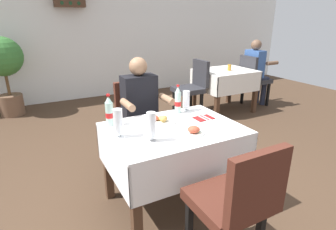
% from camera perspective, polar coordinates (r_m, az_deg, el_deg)
% --- Properties ---
extents(ground_plane, '(11.00, 11.00, 0.00)m').
position_cam_1_polar(ground_plane, '(2.65, 1.13, -18.46)').
color(ground_plane, '#473323').
extents(back_wall, '(11.00, 0.12, 2.94)m').
position_cam_1_polar(back_wall, '(6.00, -18.98, 17.14)').
color(back_wall, white).
rests_on(back_wall, ground).
extents(main_dining_table, '(1.12, 0.83, 0.76)m').
position_cam_1_polar(main_dining_table, '(2.39, 1.13, -6.56)').
color(main_dining_table, white).
rests_on(main_dining_table, ground).
extents(chair_far_diner_seat, '(0.44, 0.50, 0.97)m').
position_cam_1_polar(chair_far_diner_seat, '(3.07, -6.20, -1.05)').
color(chair_far_diner_seat, '#4C2319').
rests_on(chair_far_diner_seat, ground).
extents(chair_near_camera_side, '(0.44, 0.50, 0.97)m').
position_cam_1_polar(chair_near_camera_side, '(1.84, 13.98, -17.04)').
color(chair_near_camera_side, '#4C2319').
rests_on(chair_near_camera_side, ground).
extents(seated_diner_far, '(0.50, 0.46, 1.26)m').
position_cam_1_polar(seated_diner_far, '(2.92, -5.54, 1.15)').
color(seated_diner_far, '#282D42').
rests_on(seated_diner_far, ground).
extents(plate_near_camera, '(0.24, 0.24, 0.07)m').
position_cam_1_polar(plate_near_camera, '(2.19, 5.02, -3.34)').
color(plate_near_camera, white).
rests_on(plate_near_camera, main_dining_table).
extents(plate_far_diner, '(0.25, 0.25, 0.07)m').
position_cam_1_polar(plate_far_diner, '(2.43, -1.35, -0.99)').
color(plate_far_diner, white).
rests_on(plate_far_diner, main_dining_table).
extents(beer_glass_left, '(0.07, 0.07, 0.23)m').
position_cam_1_polar(beer_glass_left, '(2.02, -3.52, -2.42)').
color(beer_glass_left, white).
rests_on(beer_glass_left, main_dining_table).
extents(beer_glass_middle, '(0.07, 0.07, 0.23)m').
position_cam_1_polar(beer_glass_middle, '(2.12, -10.40, -1.68)').
color(beer_glass_middle, white).
rests_on(beer_glass_middle, main_dining_table).
extents(beer_glass_right, '(0.07, 0.07, 0.20)m').
position_cam_1_polar(beer_glass_right, '(2.70, 3.83, 3.02)').
color(beer_glass_right, white).
rests_on(beer_glass_right, main_dining_table).
extents(cola_bottle_primary, '(0.07, 0.07, 0.28)m').
position_cam_1_polar(cola_bottle_primary, '(2.37, -12.21, 0.67)').
color(cola_bottle_primary, silver).
rests_on(cola_bottle_primary, main_dining_table).
extents(cola_bottle_secondary, '(0.06, 0.06, 0.28)m').
position_cam_1_polar(cola_bottle_secondary, '(2.63, 2.09, 3.02)').
color(cola_bottle_secondary, silver).
rests_on(cola_bottle_secondary, main_dining_table).
extents(napkin_cutlery_set, '(0.17, 0.19, 0.01)m').
position_cam_1_polar(napkin_cutlery_set, '(2.53, 7.50, -0.60)').
color(napkin_cutlery_set, maroon).
rests_on(napkin_cutlery_set, main_dining_table).
extents(background_dining_table, '(0.97, 0.82, 0.76)m').
position_cam_1_polar(background_dining_table, '(5.05, 11.82, 7.13)').
color(background_dining_table, white).
rests_on(background_dining_table, ground).
extents(background_chair_left, '(0.50, 0.44, 0.97)m').
position_cam_1_polar(background_chair_left, '(4.65, 5.16, 6.19)').
color(background_chair_left, '#2D2D33').
rests_on(background_chair_left, ground).
extents(background_chair_right, '(0.50, 0.44, 0.97)m').
position_cam_1_polar(background_chair_right, '(5.51, 17.43, 7.51)').
color(background_chair_right, '#2D2D33').
rests_on(background_chair_right, ground).
extents(background_patron, '(0.46, 0.50, 1.26)m').
position_cam_1_polar(background_patron, '(5.52, 17.97, 9.13)').
color(background_patron, '#282D42').
rests_on(background_patron, ground).
extents(background_table_tumbler, '(0.06, 0.06, 0.11)m').
position_cam_1_polar(background_table_tumbler, '(4.96, 12.75, 9.70)').
color(background_table_tumbler, '#C68928').
rests_on(background_table_tumbler, background_dining_table).
extents(potted_plant_corner, '(0.66, 0.66, 1.36)m').
position_cam_1_polar(potted_plant_corner, '(5.41, -31.20, 8.94)').
color(potted_plant_corner, brown).
rests_on(potted_plant_corner, ground).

